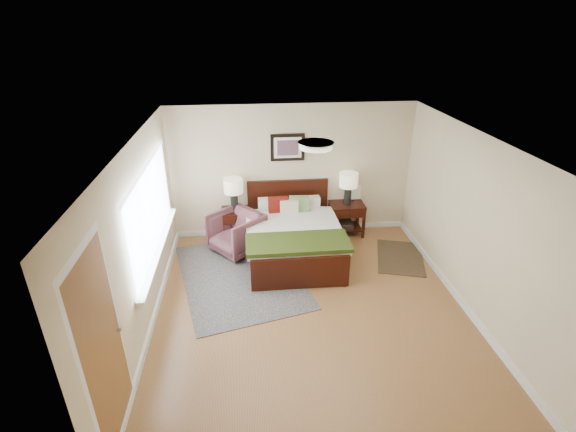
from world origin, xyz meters
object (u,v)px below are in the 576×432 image
at_px(bed, 293,231).
at_px(lamp_left, 234,189).
at_px(nightstand_right, 346,216).
at_px(armchair, 236,233).
at_px(rug_persian, 240,275).
at_px(nightstand_left, 235,216).
at_px(lamp_right, 348,183).

height_order(bed, lamp_left, lamp_left).
bearing_deg(lamp_left, nightstand_right, -0.40).
relative_size(nightstand_right, armchair, 0.79).
bearing_deg(nightstand_right, armchair, -168.07).
bearing_deg(rug_persian, nightstand_left, 79.08).
xyz_separation_m(lamp_left, armchair, (0.02, -0.46, -0.67)).
height_order(nightstand_left, lamp_right, lamp_right).
bearing_deg(lamp_right, rug_persian, -148.38).
distance_m(lamp_left, lamp_right, 2.13).
height_order(nightstand_left, lamp_left, lamp_left).
xyz_separation_m(armchair, rug_persian, (0.05, -0.81, -0.37)).
relative_size(nightstand_left, nightstand_right, 0.94).
bearing_deg(lamp_right, armchair, -167.69).
distance_m(lamp_right, armchair, 2.27).
xyz_separation_m(nightstand_right, lamp_right, (0.00, 0.01, 0.68)).
relative_size(bed, nightstand_right, 3.08).
relative_size(nightstand_right, lamp_right, 1.06).
distance_m(nightstand_right, rug_persian, 2.45).
bearing_deg(armchair, nightstand_left, 142.79).
xyz_separation_m(nightstand_left, rug_persian, (0.07, -1.25, -0.48)).
xyz_separation_m(nightstand_right, armchair, (-2.11, -0.45, -0.02)).
bearing_deg(lamp_left, lamp_right, 0.00).
xyz_separation_m(bed, lamp_right, (1.12, 0.75, 0.58)).
distance_m(nightstand_left, armchair, 0.45).
height_order(nightstand_right, rug_persian, nightstand_right).
bearing_deg(bed, nightstand_right, 33.29).
xyz_separation_m(bed, nightstand_right, (1.12, 0.74, -0.10)).
distance_m(lamp_left, armchair, 0.81).
distance_m(nightstand_right, lamp_left, 2.22).
distance_m(bed, nightstand_right, 1.34).
bearing_deg(nightstand_left, nightstand_right, 0.17).
xyz_separation_m(bed, armchair, (-0.99, 0.29, -0.12)).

